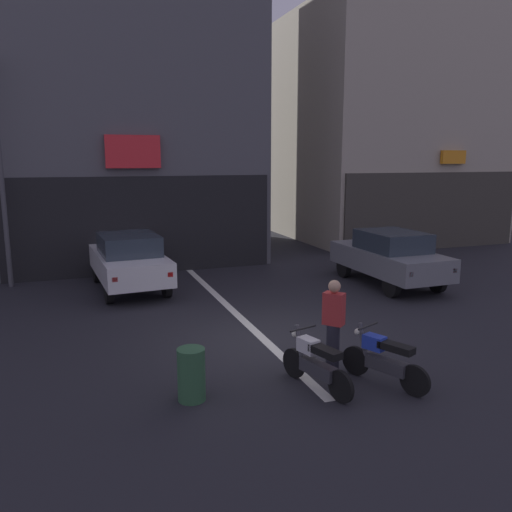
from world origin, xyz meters
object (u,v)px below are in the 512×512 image
(person_by_motorcycles, at_px, (333,325))
(trash_bin, at_px, (191,374))
(motorcycle_blue_row_left_mid, at_px, (384,359))
(car_grey_parked_kerbside, at_px, (389,256))
(car_white_crossing_near, at_px, (129,260))
(motorcycle_white_row_leftmost, at_px, (316,363))

(person_by_motorcycles, relative_size, trash_bin, 1.96)
(motorcycle_blue_row_left_mid, bearing_deg, trash_bin, 170.15)
(car_grey_parked_kerbside, bearing_deg, car_white_crossing_near, 164.63)
(motorcycle_white_row_leftmost, xyz_separation_m, trash_bin, (-2.01, 0.30, -0.03))
(person_by_motorcycles, bearing_deg, motorcycle_white_row_leftmost, -137.10)
(car_white_crossing_near, bearing_deg, car_grey_parked_kerbside, -15.37)
(motorcycle_white_row_leftmost, relative_size, trash_bin, 1.91)
(car_white_crossing_near, xyz_separation_m, car_grey_parked_kerbside, (7.44, -2.05, 0.00))
(car_white_crossing_near, height_order, motorcycle_blue_row_left_mid, car_white_crossing_near)
(motorcycle_blue_row_left_mid, distance_m, person_by_motorcycles, 1.05)
(car_grey_parked_kerbside, height_order, person_by_motorcycles, person_by_motorcycles)
(car_grey_parked_kerbside, distance_m, trash_bin, 9.08)
(car_grey_parked_kerbside, xyz_separation_m, person_by_motorcycles, (-4.64, -5.11, -0.03))
(car_grey_parked_kerbside, relative_size, trash_bin, 4.84)
(motorcycle_blue_row_left_mid, bearing_deg, car_white_crossing_near, 112.53)
(motorcycle_white_row_leftmost, height_order, person_by_motorcycles, person_by_motorcycles)
(motorcycle_blue_row_left_mid, relative_size, trash_bin, 1.83)
(motorcycle_white_row_leftmost, distance_m, trash_bin, 2.04)
(trash_bin, bearing_deg, car_grey_parked_kerbside, 36.51)
(car_grey_parked_kerbside, height_order, trash_bin, car_grey_parked_kerbside)
(car_grey_parked_kerbside, relative_size, motorcycle_blue_row_left_mid, 2.65)
(motorcycle_blue_row_left_mid, bearing_deg, motorcycle_white_row_leftmost, 167.93)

